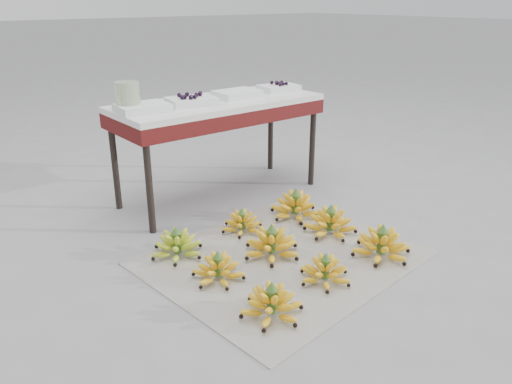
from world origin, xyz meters
TOP-DOWN VIEW (x-y plane):
  - ground at (0.00, 0.00)m, footprint 60.00×60.00m
  - newspaper_mat at (-0.09, 0.05)m, footprint 1.34×1.16m
  - bunch_front_left at (-0.46, -0.29)m, footprint 0.35×0.35m
  - bunch_front_center at (-0.09, -0.24)m, footprint 0.28×0.28m
  - bunch_front_right at (0.30, -0.25)m, footprint 0.39×0.39m
  - bunch_mid_left at (-0.47, 0.08)m, footprint 0.25×0.25m
  - bunch_mid_center at (-0.12, 0.10)m, footprint 0.38×0.38m
  - bunch_mid_right at (0.29, 0.09)m, footprint 0.30×0.30m
  - bunch_back_left at (-0.50, 0.40)m, footprint 0.32×0.32m
  - bunch_back_center at (-0.07, 0.42)m, footprint 0.29×0.29m
  - bunch_back_right at (0.30, 0.38)m, footprint 0.36×0.36m
  - vendor_table at (0.16, 0.95)m, footprint 1.32×0.53m
  - tray_far_left at (-0.37, 0.93)m, footprint 0.29×0.22m
  - tray_left at (-0.05, 0.93)m, footprint 0.30×0.24m
  - tray_right at (0.30, 0.95)m, footprint 0.28×0.20m
  - tray_far_right at (0.66, 0.96)m, footprint 0.27×0.21m
  - glass_jar at (-0.43, 0.98)m, footprint 0.16×0.16m

SIDE VIEW (x-z plane):
  - ground at x=0.00m, z-range 0.00..0.00m
  - newspaper_mat at x=-0.09m, z-range 0.00..0.01m
  - bunch_back_center at x=-0.07m, z-range -0.02..0.12m
  - bunch_front_center at x=-0.09m, z-range -0.02..0.13m
  - bunch_mid_left at x=-0.47m, z-range -0.02..0.13m
  - bunch_front_left at x=-0.46m, z-range -0.02..0.14m
  - bunch_back_left at x=-0.50m, z-range -0.02..0.14m
  - bunch_mid_right at x=0.29m, z-range -0.02..0.15m
  - bunch_mid_center at x=-0.12m, z-range -0.02..0.15m
  - bunch_front_right at x=0.30m, z-range -0.02..0.16m
  - bunch_back_right at x=0.30m, z-range -0.02..0.16m
  - vendor_table at x=0.16m, z-range 0.24..0.88m
  - tray_right at x=0.30m, z-range 0.63..0.68m
  - tray_far_left at x=-0.37m, z-range 0.63..0.68m
  - tray_far_right at x=0.66m, z-range 0.62..0.69m
  - tray_left at x=-0.05m, z-range 0.62..0.69m
  - glass_jar at x=-0.43m, z-range 0.63..0.80m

